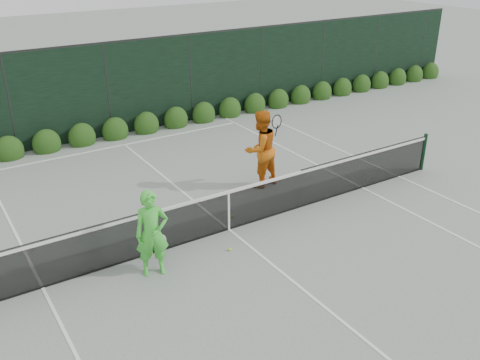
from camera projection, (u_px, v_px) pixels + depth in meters
ground at (229, 230)px, 12.08m from camera, size 80.00×80.00×0.00m
tennis_net at (228, 209)px, 11.84m from camera, size 12.90×0.10×1.07m
player_woman at (152, 234)px, 10.18m from camera, size 0.73×0.58×1.76m
player_man at (260, 149)px, 13.82m from camera, size 1.10×0.92×2.06m
court_lines at (229, 229)px, 12.07m from camera, size 11.03×23.83×0.01m
windscreen_fence at (308, 220)px, 9.36m from camera, size 32.00×21.07×3.06m
hedge_row at (115, 131)px, 17.47m from camera, size 31.66×0.65×0.94m
tennis_balls at (194, 240)px, 11.59m from camera, size 2.32×1.27×0.07m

